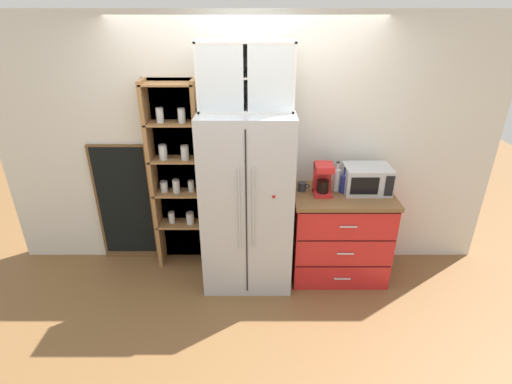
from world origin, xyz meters
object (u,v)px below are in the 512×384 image
(microwave, at_px, (365,179))
(chalkboard_menu, at_px, (123,204))
(refrigerator, at_px, (246,200))
(mug_charcoal, at_px, (300,186))
(bottle_clear, at_px, (335,178))
(bottle_cobalt, at_px, (342,181))
(coffee_maker, at_px, (321,178))

(microwave, distance_m, chalkboard_menu, 2.51)
(refrigerator, distance_m, microwave, 1.17)
(mug_charcoal, relative_size, bottle_clear, 0.39)
(microwave, distance_m, bottle_cobalt, 0.22)
(coffee_maker, relative_size, chalkboard_menu, 0.23)
(coffee_maker, xyz_separation_m, bottle_cobalt, (0.21, 0.02, -0.04))
(coffee_maker, relative_size, mug_charcoal, 2.62)
(mug_charcoal, distance_m, bottle_clear, 0.34)
(bottle_cobalt, distance_m, chalkboard_menu, 2.29)
(mug_charcoal, bearing_deg, refrigerator, -168.61)
(bottle_clear, bearing_deg, refrigerator, -172.59)
(microwave, xyz_separation_m, coffee_maker, (-0.43, -0.04, 0.03))
(coffee_maker, bearing_deg, refrigerator, -175.98)
(microwave, distance_m, coffee_maker, 0.44)
(microwave, relative_size, coffee_maker, 1.42)
(refrigerator, relative_size, mug_charcoal, 14.77)
(microwave, xyz_separation_m, mug_charcoal, (-0.62, 0.02, -0.09))
(refrigerator, bearing_deg, bottle_cobalt, 4.39)
(coffee_maker, height_order, mug_charcoal, coffee_maker)
(bottle_cobalt, xyz_separation_m, chalkboard_menu, (-2.24, 0.26, -0.37))
(refrigerator, distance_m, mug_charcoal, 0.56)
(microwave, bearing_deg, bottle_clear, 175.95)
(bottle_cobalt, relative_size, chalkboard_menu, 0.20)
(bottle_clear, distance_m, bottle_cobalt, 0.08)
(chalkboard_menu, bearing_deg, bottle_clear, -5.60)
(bottle_clear, bearing_deg, coffee_maker, -156.96)
(refrigerator, height_order, mug_charcoal, refrigerator)
(refrigerator, relative_size, chalkboard_menu, 1.32)
(microwave, bearing_deg, chalkboard_menu, 174.58)
(microwave, height_order, bottle_cobalt, microwave)
(bottle_clear, bearing_deg, chalkboard_menu, 174.40)
(bottle_clear, bearing_deg, microwave, -4.05)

